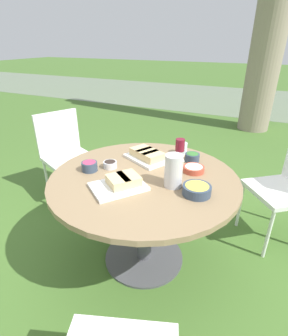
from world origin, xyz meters
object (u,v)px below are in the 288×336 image
(wine_glass, at_px, (180,146))
(handbag, at_px, (187,176))
(chair_near_right, at_px, (65,150))
(water_pitcher, at_px, (174,171))
(dining_table, at_px, (144,192))

(wine_glass, xyz_separation_m, handbag, (-0.17, 0.89, -0.71))
(chair_near_right, distance_m, water_pitcher, 1.46)
(dining_table, distance_m, wine_glass, 0.42)
(water_pitcher, relative_size, handbag, 0.56)
(dining_table, relative_size, wine_glass, 6.92)
(dining_table, xyz_separation_m, water_pitcher, (0.21, -0.04, 0.22))
(wine_glass, bearing_deg, chair_near_right, 171.59)
(water_pitcher, xyz_separation_m, handbag, (-0.24, 1.23, -0.69))
(wine_glass, distance_m, handbag, 1.15)
(dining_table, height_order, water_pitcher, water_pitcher)
(chair_near_right, xyz_separation_m, wine_glass, (1.25, -0.19, 0.31))
(dining_table, distance_m, chair_near_right, 1.22)
(chair_near_right, bearing_deg, dining_table, -23.82)
(handbag, bearing_deg, wine_glass, -79.23)
(chair_near_right, height_order, handbag, chair_near_right)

